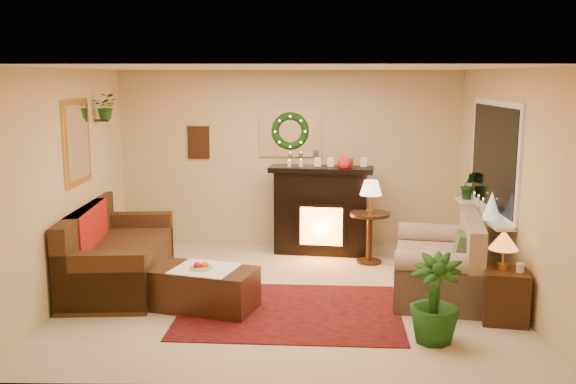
{
  "coord_description": "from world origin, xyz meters",
  "views": [
    {
      "loc": [
        0.13,
        -7.16,
        2.51
      ],
      "look_at": [
        0.0,
        0.35,
        1.15
      ],
      "focal_mm": 40.0,
      "sensor_mm": 36.0,
      "label": 1
    }
  ],
  "objects_px": {
    "sofa": "(120,250)",
    "loveseat": "(437,259)",
    "fireplace": "(321,216)",
    "side_table_round": "(369,239)",
    "end_table_square": "(505,296)",
    "coffee_table": "(205,290)"
  },
  "relations": [
    {
      "from": "sofa",
      "to": "loveseat",
      "type": "bearing_deg",
      "value": -7.8
    },
    {
      "from": "fireplace",
      "to": "end_table_square",
      "type": "height_order",
      "value": "fireplace"
    },
    {
      "from": "side_table_round",
      "to": "end_table_square",
      "type": "relative_size",
      "value": 1.27
    },
    {
      "from": "loveseat",
      "to": "end_table_square",
      "type": "relative_size",
      "value": 2.92
    },
    {
      "from": "coffee_table",
      "to": "side_table_round",
      "type": "bearing_deg",
      "value": 59.56
    },
    {
      "from": "side_table_round",
      "to": "coffee_table",
      "type": "bearing_deg",
      "value": -137.46
    },
    {
      "from": "sofa",
      "to": "fireplace",
      "type": "height_order",
      "value": "fireplace"
    },
    {
      "from": "sofa",
      "to": "fireplace",
      "type": "distance_m",
      "value": 2.88
    },
    {
      "from": "sofa",
      "to": "side_table_round",
      "type": "distance_m",
      "value": 3.28
    },
    {
      "from": "loveseat",
      "to": "side_table_round",
      "type": "bearing_deg",
      "value": 127.76
    },
    {
      "from": "fireplace",
      "to": "side_table_round",
      "type": "height_order",
      "value": "fireplace"
    },
    {
      "from": "fireplace",
      "to": "coffee_table",
      "type": "distance_m",
      "value": 2.67
    },
    {
      "from": "sofa",
      "to": "coffee_table",
      "type": "bearing_deg",
      "value": -39.53
    },
    {
      "from": "fireplace",
      "to": "end_table_square",
      "type": "xyz_separation_m",
      "value": [
        1.82,
        -2.59,
        -0.28
      ]
    },
    {
      "from": "fireplace",
      "to": "loveseat",
      "type": "relative_size",
      "value": 0.8
    },
    {
      "from": "sofa",
      "to": "side_table_round",
      "type": "height_order",
      "value": "sofa"
    },
    {
      "from": "sofa",
      "to": "end_table_square",
      "type": "bearing_deg",
      "value": -18.37
    },
    {
      "from": "sofa",
      "to": "loveseat",
      "type": "height_order",
      "value": "sofa"
    },
    {
      "from": "fireplace",
      "to": "loveseat",
      "type": "bearing_deg",
      "value": -45.18
    },
    {
      "from": "side_table_round",
      "to": "sofa",
      "type": "bearing_deg",
      "value": -162.69
    },
    {
      "from": "side_table_round",
      "to": "fireplace",
      "type": "bearing_deg",
      "value": 143.63
    },
    {
      "from": "loveseat",
      "to": "sofa",
      "type": "bearing_deg",
      "value": -173.81
    }
  ]
}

